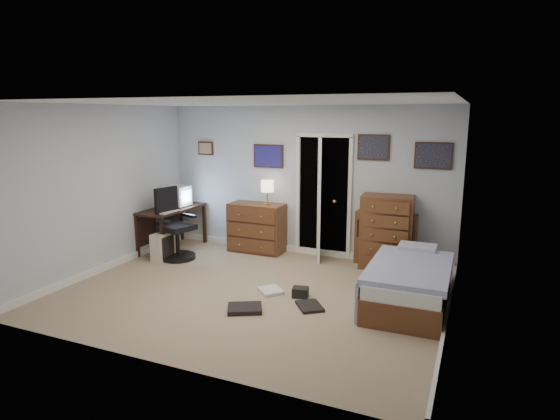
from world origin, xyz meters
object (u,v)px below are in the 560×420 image
object	(u,v)px
office_chair	(175,232)
tall_dresser	(386,232)
computer_desk	(168,217)
low_dresser	(257,228)
bed	(409,282)

from	to	relation	value
office_chair	tall_dresser	world-z (taller)	office_chair
computer_desk	office_chair	bearing A→B (deg)	-42.39
low_dresser	computer_desk	bearing A→B (deg)	-162.05
computer_desk	low_dresser	bearing A→B (deg)	19.33
office_chair	low_dresser	world-z (taller)	office_chair
tall_dresser	bed	world-z (taller)	tall_dresser
tall_dresser	computer_desk	bearing A→B (deg)	-176.91
computer_desk	office_chair	world-z (taller)	office_chair
low_dresser	bed	xyz separation A→B (m)	(2.77, -1.34, -0.14)
office_chair	low_dresser	bearing A→B (deg)	54.08
low_dresser	bed	bearing A→B (deg)	-25.68
bed	tall_dresser	bearing A→B (deg)	111.67
computer_desk	low_dresser	distance (m)	1.59
office_chair	low_dresser	xyz separation A→B (m)	(1.08, 0.90, -0.03)
low_dresser	bed	size ratio (longest dim) A/B	0.52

